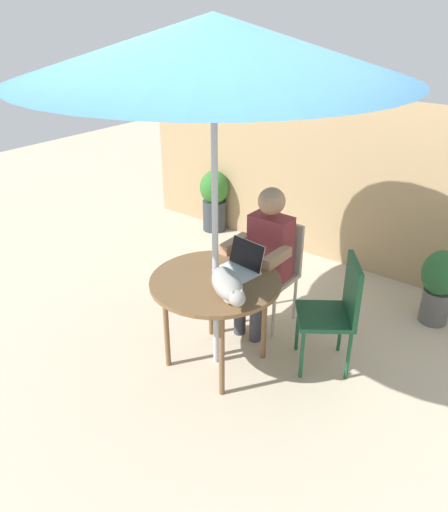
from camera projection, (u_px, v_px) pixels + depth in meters
name	position (u px, v px, depth m)	size (l,w,h in m)	color
ground_plane	(216.00, 361.00, 3.98)	(14.00, 14.00, 0.00)	#BCAD93
fence_back	(349.00, 185.00, 5.11)	(5.19, 0.08, 1.73)	tan
patio_table	(216.00, 287.00, 3.68)	(0.96, 0.96, 0.73)	brown
patio_umbrella	(213.00, 46.00, 2.95)	(2.44, 2.44, 2.48)	#B7B7BC
chair_occupied	(275.00, 264.00, 4.31)	(0.40, 0.40, 0.89)	#B2A899
chair_empty	(337.00, 306.00, 3.72)	(0.56, 0.56, 0.89)	#194C2D
person_seated	(265.00, 253.00, 4.13)	(0.48, 0.48, 1.23)	maroon
laptop	(242.00, 263.00, 3.75)	(0.33, 0.29, 0.21)	silver
cat	(228.00, 286.00, 3.41)	(0.53, 0.45, 0.17)	gray
potted_plant_near_fence	(214.00, 198.00, 6.09)	(0.34, 0.34, 0.74)	#33383D
potted_plant_by_chair	(440.00, 283.00, 4.31)	(0.33, 0.33, 0.68)	#595654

